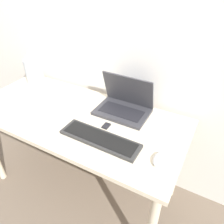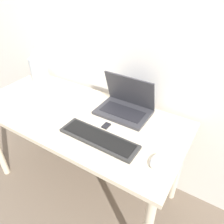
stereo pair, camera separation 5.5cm
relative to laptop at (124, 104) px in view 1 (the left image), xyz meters
name	(u,v)px [view 1 (the left image)]	position (x,y,z in m)	size (l,w,h in m)	color
ground_plane	(59,217)	(-0.26, -0.52, -0.78)	(12.00, 12.00, 0.00)	#6B5B4C
wall_back	(104,18)	(-0.26, 0.20, 0.47)	(6.00, 0.05, 2.50)	silver
desk	(77,125)	(-0.26, -0.19, -0.14)	(1.43, 0.65, 0.73)	beige
laptop	(124,104)	(0.00, 0.00, 0.00)	(0.34, 0.24, 0.24)	#333338
keyboard	(100,139)	(0.01, -0.32, -0.04)	(0.47, 0.14, 0.02)	#2D2D2D
mouse	(160,159)	(0.35, -0.32, -0.04)	(0.06, 0.11, 0.03)	silver
vase	(33,67)	(-0.81, 0.02, 0.08)	(0.13, 0.13, 0.28)	silver
mp3_player	(106,126)	(-0.02, -0.20, -0.05)	(0.04, 0.06, 0.01)	black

